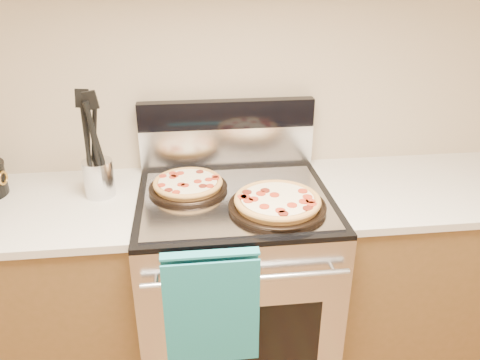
{
  "coord_description": "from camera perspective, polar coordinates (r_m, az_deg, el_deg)",
  "views": [
    {
      "loc": [
        -0.17,
        0.02,
        1.76
      ],
      "look_at": [
        0.01,
        1.55,
        1.04
      ],
      "focal_mm": 35.0,
      "sensor_mm": 36.0,
      "label": 1
    }
  ],
  "objects": [
    {
      "name": "cabinet_right",
      "position": [
        2.36,
        21.45,
        -10.76
      ],
      "size": [
        1.0,
        0.62,
        0.88
      ],
      "primitive_type": "cube",
      "color": "brown",
      "rests_on": "ground"
    },
    {
      "name": "pepperoni_pizza_front",
      "position": [
        1.73,
        4.58,
        -2.78
      ],
      "size": [
        0.46,
        0.46,
        0.05
      ],
      "primitive_type": null,
      "rotation": [
        0.0,
        0.0,
        -0.35
      ],
      "color": "#BE753A",
      "rests_on": "foil_sheet"
    },
    {
      "name": "oven_handle",
      "position": [
        1.59,
        0.85,
        -12.02
      ],
      "size": [
        0.7,
        0.03,
        0.03
      ],
      "primitive_type": "cylinder",
      "rotation": [
        0.0,
        1.57,
        0.0
      ],
      "color": "silver",
      "rests_on": "range_body"
    },
    {
      "name": "range_body",
      "position": [
        2.09,
        -0.59,
        -13.5
      ],
      "size": [
        0.76,
        0.68,
        0.9
      ],
      "primitive_type": "cube",
      "color": "#B7B7BC",
      "rests_on": "ground"
    },
    {
      "name": "countertop_left",
      "position": [
        2.0,
        -26.77,
        -3.37
      ],
      "size": [
        1.02,
        0.64,
        0.03
      ],
      "primitive_type": "cube",
      "color": "beige",
      "rests_on": "cabinet_left"
    },
    {
      "name": "cooktop",
      "position": [
        1.84,
        -0.66,
        -2.25
      ],
      "size": [
        0.76,
        0.68,
        0.02
      ],
      "primitive_type": "cube",
      "color": "black",
      "rests_on": "range_body"
    },
    {
      "name": "oven_window",
      "position": [
        1.85,
        0.61,
        -19.96
      ],
      "size": [
        0.56,
        0.01,
        0.4
      ],
      "primitive_type": "cube",
      "color": "black",
      "rests_on": "range_body"
    },
    {
      "name": "backsplash_lower",
      "position": [
        2.08,
        -1.59,
        4.09
      ],
      "size": [
        0.76,
        0.06,
        0.18
      ],
      "primitive_type": "cube",
      "color": "silver",
      "rests_on": "cooktop"
    },
    {
      "name": "utensil_crock",
      "position": [
        1.92,
        -16.82,
        0.22
      ],
      "size": [
        0.14,
        0.14,
        0.15
      ],
      "primitive_type": "cylinder",
      "rotation": [
        0.0,
        0.0,
        0.23
      ],
      "color": "silver",
      "rests_on": "countertop_left"
    },
    {
      "name": "backsplash_upper",
      "position": [
        2.03,
        -1.64,
        8.04
      ],
      "size": [
        0.76,
        0.06,
        0.12
      ],
      "primitive_type": "cube",
      "color": "black",
      "rests_on": "backsplash_lower"
    },
    {
      "name": "wall_back",
      "position": [
        2.03,
        -1.81,
        13.51
      ],
      "size": [
        4.0,
        0.0,
        4.0
      ],
      "primitive_type": "plane",
      "rotation": [
        1.57,
        0.0,
        0.0
      ],
      "color": "#C4AD8D",
      "rests_on": "ground"
    },
    {
      "name": "countertop_right",
      "position": [
        2.14,
        23.34,
        -0.78
      ],
      "size": [
        1.02,
        0.64,
        0.03
      ],
      "primitive_type": "cube",
      "color": "beige",
      "rests_on": "cabinet_right"
    },
    {
      "name": "cabinet_left",
      "position": [
        2.23,
        -24.47,
        -13.72
      ],
      "size": [
        1.0,
        0.62,
        0.88
      ],
      "primitive_type": "cube",
      "color": "brown",
      "rests_on": "ground"
    },
    {
      "name": "dish_towel",
      "position": [
        1.64,
        -3.48,
        -15.08
      ],
      "size": [
        0.32,
        0.05,
        0.42
      ],
      "primitive_type": null,
      "color": "teal",
      "rests_on": "oven_handle"
    },
    {
      "name": "pepperoni_pizza_back",
      "position": [
        1.88,
        -6.35,
        -0.57
      ],
      "size": [
        0.33,
        0.33,
        0.04
      ],
      "primitive_type": null,
      "rotation": [
        0.0,
        0.0,
        -0.07
      ],
      "color": "#BE753A",
      "rests_on": "foil_sheet"
    },
    {
      "name": "foil_sheet",
      "position": [
        1.81,
        -0.56,
        -2.32
      ],
      "size": [
        0.7,
        0.55,
        0.01
      ],
      "primitive_type": "cube",
      "color": "gray",
      "rests_on": "cooktop"
    }
  ]
}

